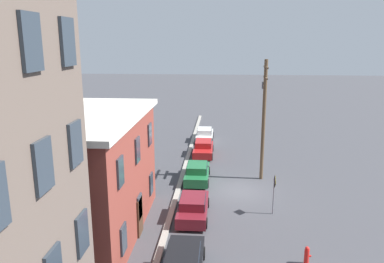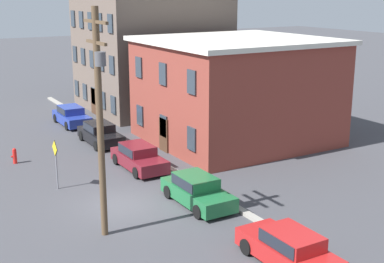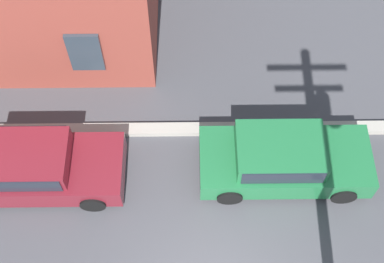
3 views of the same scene
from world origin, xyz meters
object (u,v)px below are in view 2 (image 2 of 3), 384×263
object	(u,v)px
caution_sign	(56,157)
utility_pole	(100,113)
car_green	(197,189)
car_red	(289,248)
car_blue	(71,115)
car_maroon	(139,156)
fire_hydrant	(15,156)
car_black	(100,133)

from	to	relation	value
caution_sign	utility_pole	world-z (taller)	utility_pole
car_green	car_red	size ratio (longest dim) A/B	1.00
car_green	caution_sign	bearing A→B (deg)	-136.24
caution_sign	utility_pole	xyz separation A→B (m)	(6.42, 0.13, 3.60)
car_red	caution_sign	distance (m)	13.52
utility_pole	car_blue	bearing A→B (deg)	165.74
car_maroon	fire_hydrant	xyz separation A→B (m)	(-4.67, -6.05, -0.27)
car_blue	fire_hydrant	bearing A→B (deg)	-38.23
car_black	car_maroon	xyz separation A→B (m)	(6.16, 0.01, 0.00)
car_red	fire_hydrant	xyz separation A→B (m)	(-18.00, -6.06, -0.27)
car_maroon	car_green	xyz separation A→B (m)	(6.36, 0.16, 0.00)
car_black	car_red	distance (m)	19.49
car_black	car_maroon	bearing A→B (deg)	0.05
car_red	caution_sign	bearing A→B (deg)	-157.64
car_black	fire_hydrant	xyz separation A→B (m)	(1.50, -6.04, -0.27)
car_green	caution_sign	world-z (taller)	caution_sign
car_maroon	caution_sign	distance (m)	5.28
utility_pole	fire_hydrant	bearing A→B (deg)	-174.91
car_blue	utility_pole	distance (m)	20.78
car_blue	car_red	size ratio (longest dim) A/B	1.00
car_black	car_green	xyz separation A→B (m)	(12.52, 0.16, 0.00)
car_black	car_maroon	size ratio (longest dim) A/B	1.00
car_maroon	car_blue	bearing A→B (deg)	179.95
car_blue	caution_sign	xyz separation A→B (m)	(13.22, -5.12, 1.01)
car_black	car_maroon	world-z (taller)	same
car_black	car_green	size ratio (longest dim) A/B	1.00
car_black	utility_pole	xyz separation A→B (m)	(13.45, -4.98, 4.61)
utility_pole	car_maroon	bearing A→B (deg)	145.64
car_maroon	caution_sign	bearing A→B (deg)	-80.42
car_black	utility_pole	distance (m)	15.06
caution_sign	fire_hydrant	world-z (taller)	caution_sign
car_red	car_green	bearing A→B (deg)	178.88
car_maroon	fire_hydrant	world-z (taller)	car_maroon
caution_sign	fire_hydrant	distance (m)	5.75
car_blue	car_red	xyz separation A→B (m)	(25.68, 0.01, 0.00)
car_green	car_black	bearing A→B (deg)	-179.26
car_blue	utility_pole	size ratio (longest dim) A/B	0.46
car_blue	caution_sign	world-z (taller)	caution_sign
car_green	car_red	world-z (taller)	same
car_black	utility_pole	size ratio (longest dim) A/B	0.46
car_maroon	caution_sign	world-z (taller)	caution_sign
caution_sign	car_red	bearing A→B (deg)	22.36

